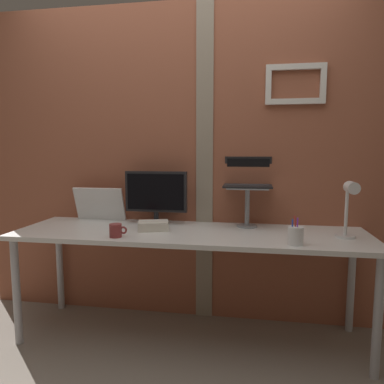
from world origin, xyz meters
name	(u,v)px	position (x,y,z in m)	size (l,w,h in m)	color
ground_plane	(170,339)	(0.00, 0.00, 0.00)	(6.00, 6.00, 0.00)	gray
brick_wall_back	(182,164)	(0.00, 0.44, 1.16)	(3.14, 0.16, 2.32)	#9E563D
desk	(190,241)	(0.13, 0.05, 0.67)	(2.31, 0.65, 0.73)	white
monitor	(156,194)	(-0.15, 0.26, 0.95)	(0.45, 0.18, 0.38)	black
laptop_stand	(247,200)	(0.50, 0.26, 0.92)	(0.28, 0.22, 0.28)	gray
laptop	(248,178)	(0.50, 0.32, 1.07)	(0.33, 0.27, 0.21)	black
whiteboard_panel	(100,204)	(-0.61, 0.30, 0.86)	(0.38, 0.02, 0.26)	white
desk_lamp	(349,204)	(1.10, 0.00, 0.95)	(0.12, 0.20, 0.35)	white
pen_cup	(296,236)	(0.78, -0.17, 0.79)	(0.09, 0.09, 0.16)	white
coffee_mug	(116,231)	(-0.29, -0.17, 0.78)	(0.11, 0.08, 0.08)	maroon
paper_clutter_stack	(153,226)	(-0.12, 0.05, 0.76)	(0.20, 0.14, 0.06)	silver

